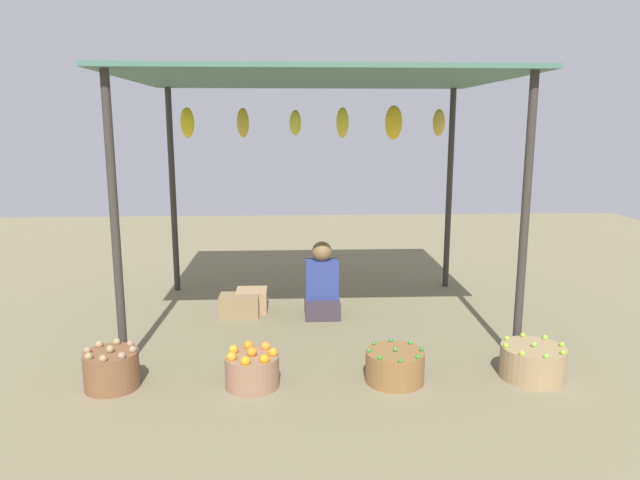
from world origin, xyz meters
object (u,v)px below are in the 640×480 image
object	(u,v)px
vendor_person	(322,287)
basket_oranges	(252,369)
basket_green_chilies	(395,366)
wooden_crate_near_vendor	(252,300)
basket_limes	(533,362)
basket_potatoes	(112,369)
wooden_crate_stacked_rear	(239,305)

from	to	relation	value
vendor_person	basket_oranges	bearing A→B (deg)	-110.18
basket_green_chilies	wooden_crate_near_vendor	bearing A→B (deg)	123.89
basket_oranges	wooden_crate_near_vendor	xyz separation A→B (m)	(-0.12, 1.86, -0.02)
vendor_person	basket_limes	world-z (taller)	vendor_person
basket_green_chilies	basket_oranges	bearing A→B (deg)	-178.32
basket_oranges	basket_green_chilies	world-z (taller)	basket_oranges
basket_potatoes	basket_green_chilies	xyz separation A→B (m)	(2.17, 0.00, -0.02)
basket_potatoes	basket_oranges	bearing A→B (deg)	-1.61
basket_green_chilies	wooden_crate_near_vendor	size ratio (longest dim) A/B	1.41
vendor_person	basket_oranges	size ratio (longest dim) A/B	1.89
vendor_person	basket_limes	distance (m)	2.29
basket_potatoes	wooden_crate_stacked_rear	size ratio (longest dim) A/B	1.01
basket_limes	wooden_crate_stacked_rear	xyz separation A→B (m)	(-2.44, 1.64, -0.01)
basket_green_chilies	vendor_person	bearing A→B (deg)	106.11
basket_potatoes	basket_oranges	size ratio (longest dim) A/B	0.99
wooden_crate_stacked_rear	basket_oranges	bearing A→B (deg)	-81.86
basket_oranges	basket_green_chilies	size ratio (longest dim) A/B	0.90
basket_potatoes	basket_oranges	world-z (taller)	basket_potatoes
vendor_person	basket_oranges	distance (m)	1.81
wooden_crate_near_vendor	basket_oranges	bearing A→B (deg)	-86.23
basket_oranges	wooden_crate_stacked_rear	world-z (taller)	basket_oranges
basket_limes	wooden_crate_near_vendor	distance (m)	2.95
basket_oranges	wooden_crate_stacked_rear	bearing A→B (deg)	98.14
basket_potatoes	basket_limes	bearing A→B (deg)	0.31
basket_oranges	vendor_person	bearing A→B (deg)	69.82
vendor_person	basket_limes	size ratio (longest dim) A/B	1.55
basket_oranges	basket_green_chilies	xyz separation A→B (m)	(1.10, 0.03, -0.01)
basket_potatoes	wooden_crate_stacked_rear	xyz separation A→B (m)	(0.82, 1.65, -0.03)
basket_oranges	basket_limes	size ratio (longest dim) A/B	0.82
basket_potatoes	basket_limes	xyz separation A→B (m)	(3.27, 0.02, -0.02)
vendor_person	basket_potatoes	xyz separation A→B (m)	(-1.69, -1.67, -0.15)
basket_oranges	wooden_crate_stacked_rear	xyz separation A→B (m)	(-0.24, 1.68, -0.02)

